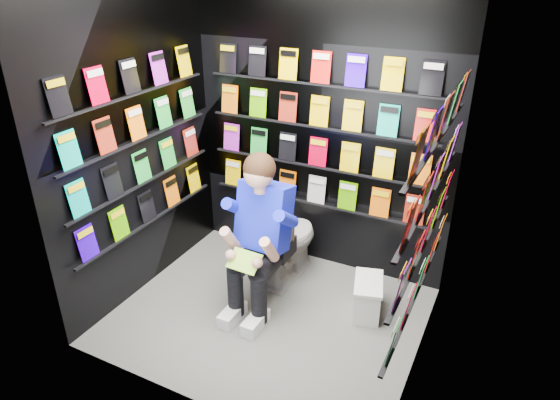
% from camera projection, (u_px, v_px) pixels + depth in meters
% --- Properties ---
extents(floor, '(2.40, 2.40, 0.00)m').
position_uv_depth(floor, '(268.00, 315.00, 4.14)').
color(floor, '#61615F').
rests_on(floor, ground).
extents(wall_back, '(2.40, 0.04, 2.60)m').
position_uv_depth(wall_back, '(320.00, 131.00, 4.37)').
color(wall_back, black).
rests_on(wall_back, floor).
extents(wall_front, '(2.40, 0.04, 2.60)m').
position_uv_depth(wall_front, '(181.00, 233.00, 2.76)').
color(wall_front, black).
rests_on(wall_front, floor).
extents(wall_left, '(0.04, 2.00, 2.60)m').
position_uv_depth(wall_left, '(136.00, 145.00, 4.05)').
color(wall_left, black).
rests_on(wall_left, floor).
extents(wall_right, '(0.04, 2.00, 2.60)m').
position_uv_depth(wall_right, '(437.00, 205.00, 3.08)').
color(wall_right, black).
rests_on(wall_right, floor).
extents(comics_back, '(2.10, 0.06, 1.37)m').
position_uv_depth(comics_back, '(319.00, 132.00, 4.34)').
color(comics_back, red).
rests_on(comics_back, wall_back).
extents(comics_left, '(0.06, 1.70, 1.37)m').
position_uv_depth(comics_left, '(139.00, 145.00, 4.04)').
color(comics_left, red).
rests_on(comics_left, wall_left).
extents(comics_right, '(0.06, 1.70, 1.37)m').
position_uv_depth(comics_right, '(432.00, 203.00, 3.09)').
color(comics_right, red).
rests_on(comics_right, wall_right).
extents(toilet, '(0.45, 0.77, 0.73)m').
position_uv_depth(toilet, '(286.00, 241.00, 4.50)').
color(toilet, white).
rests_on(toilet, floor).
extents(longbox, '(0.30, 0.42, 0.28)m').
position_uv_depth(longbox, '(367.00, 298.00, 4.11)').
color(longbox, silver).
rests_on(longbox, floor).
extents(longbox_lid, '(0.32, 0.44, 0.03)m').
position_uv_depth(longbox_lid, '(369.00, 283.00, 4.05)').
color(longbox_lid, silver).
rests_on(longbox_lid, longbox).
extents(reader, '(0.60, 0.85, 1.52)m').
position_uv_depth(reader, '(265.00, 217.00, 4.01)').
color(reader, '#1922DA').
rests_on(reader, toilet).
extents(held_comic, '(0.26, 0.16, 0.11)m').
position_uv_depth(held_comic, '(244.00, 261.00, 3.82)').
color(held_comic, green).
rests_on(held_comic, reader).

